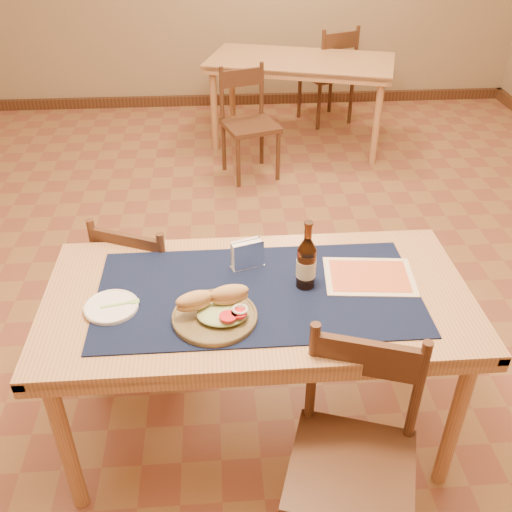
{
  "coord_description": "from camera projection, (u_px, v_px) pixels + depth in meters",
  "views": [
    {
      "loc": [
        -0.13,
        -2.49,
        2.06
      ],
      "look_at": [
        0.0,
        -0.7,
        0.85
      ],
      "focal_mm": 40.0,
      "sensor_mm": 36.0,
      "label": 1
    }
  ],
  "objects": [
    {
      "name": "beer_bottle",
      "position": [
        306.0,
        263.0,
        2.11
      ],
      "size": [
        0.07,
        0.07,
        0.28
      ],
      "color": "#4B250D",
      "rests_on": "placemat"
    },
    {
      "name": "placemat",
      "position": [
        258.0,
        292.0,
        2.13
      ],
      "size": [
        1.2,
        0.6,
        0.01
      ],
      "primitive_type": "cube",
      "color": "#0E1536",
      "rests_on": "main_table"
    },
    {
      "name": "fork",
      "position": [
        123.0,
        303.0,
        2.05
      ],
      "size": [
        0.14,
        0.05,
        0.0
      ],
      "color": "#96DA78",
      "rests_on": "side_plate"
    },
    {
      "name": "napkin_holder",
      "position": [
        247.0,
        255.0,
        2.24
      ],
      "size": [
        0.14,
        0.09,
        0.12
      ],
      "color": "white",
      "rests_on": "placemat"
    },
    {
      "name": "chair_main_far",
      "position": [
        150.0,
        286.0,
        2.69
      ],
      "size": [
        0.51,
        0.51,
        0.84
      ],
      "color": "#4A2C1A",
      "rests_on": "ground"
    },
    {
      "name": "menu_card",
      "position": [
        369.0,
        276.0,
        2.21
      ],
      "size": [
        0.37,
        0.28,
        0.01
      ],
      "color": "beige",
      "rests_on": "placemat"
    },
    {
      "name": "chair_main_near",
      "position": [
        353.0,
        457.0,
        1.89
      ],
      "size": [
        0.51,
        0.51,
        0.87
      ],
      "color": "#4A2C1A",
      "rests_on": "ground"
    },
    {
      "name": "baseboard",
      "position": [
        247.0,
        305.0,
        3.19
      ],
      "size": [
        6.0,
        7.0,
        0.1
      ],
      "color": "#4A2C1A",
      "rests_on": "ground"
    },
    {
      "name": "back_table",
      "position": [
        301.0,
        69.0,
        4.86
      ],
      "size": [
        1.7,
        1.19,
        0.75
      ],
      "color": "tan",
      "rests_on": "ground"
    },
    {
      "name": "side_plate",
      "position": [
        111.0,
        306.0,
        2.05
      ],
      "size": [
        0.19,
        0.19,
        0.02
      ],
      "color": "white",
      "rests_on": "placemat"
    },
    {
      "name": "room",
      "position": [
        244.0,
        58.0,
        2.43
      ],
      "size": [
        6.04,
        7.04,
        2.84
      ],
      "color": "#8F633E",
      "rests_on": "ground"
    },
    {
      "name": "sandwich_plate",
      "position": [
        216.0,
        312.0,
        1.99
      ],
      "size": [
        0.3,
        0.3,
        0.12
      ],
      "color": "brown",
      "rests_on": "placemat"
    },
    {
      "name": "chair_back_near",
      "position": [
        248.0,
        121.0,
        4.46
      ],
      "size": [
        0.49,
        0.49,
        0.84
      ],
      "color": "#4A2C1A",
      "rests_on": "ground"
    },
    {
      "name": "main_table",
      "position": [
        258.0,
        310.0,
        2.18
      ],
      "size": [
        1.6,
        0.8,
        0.75
      ],
      "color": "tan",
      "rests_on": "ground"
    },
    {
      "name": "chair_back_far",
      "position": [
        329.0,
        73.0,
        5.4
      ],
      "size": [
        0.55,
        0.55,
        0.91
      ],
      "color": "#4A2C1A",
      "rests_on": "ground"
    }
  ]
}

